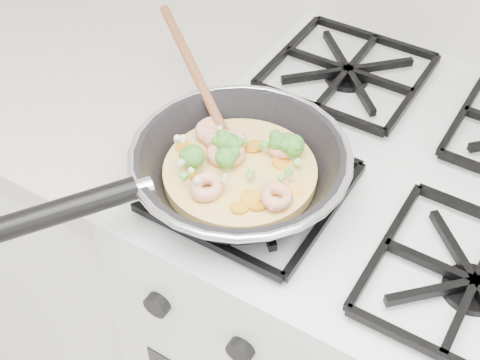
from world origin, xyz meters
The scene contains 3 objects.
stove centered at (0.00, 1.70, 0.46)m, with size 0.60×0.60×0.92m.
counter_left centered at (-0.80, 1.70, 0.45)m, with size 1.00×0.60×0.90m.
skillet centered at (-0.17, 1.54, 0.96)m, with size 0.40×0.47×0.09m.
Camera 1 is at (0.16, 1.02, 1.54)m, focal length 49.44 mm.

